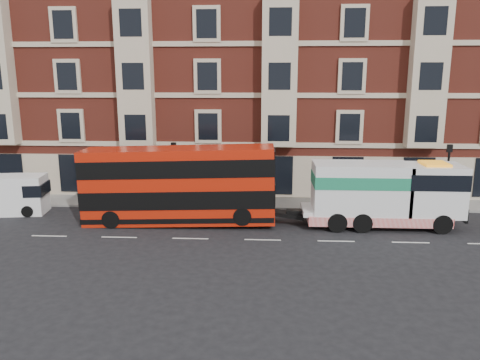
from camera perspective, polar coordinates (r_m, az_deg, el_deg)
name	(u,v)px	position (r m, az deg, el deg)	size (l,w,h in m)	color
ground	(263,240)	(25.89, 2.77, -7.30)	(120.00, 120.00, 0.00)	black
sidewalk	(263,203)	(33.03, 2.85, -2.80)	(90.00, 3.00, 0.15)	slate
victorian_terrace	(271,61)	(39.41, 3.81, 14.32)	(45.00, 12.00, 20.40)	maroon
lamp_post_west	(174,169)	(31.75, -8.00, 1.30)	(0.35, 0.15, 4.35)	black
lamp_post_east	(447,172)	(33.38, 23.96, 0.88)	(0.35, 0.15, 4.35)	black
double_decker_bus	(179,184)	(28.33, -7.45, -0.48)	(11.48, 2.63, 4.65)	red
tow_truck	(382,193)	(28.81, 16.89, -1.58)	(9.19, 2.72, 3.83)	white
box_van	(7,195)	(34.00, -26.55, -1.66)	(5.05, 2.58, 2.51)	white
pedestrian	(104,187)	(34.83, -16.20, -0.83)	(0.66, 0.43, 1.81)	black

